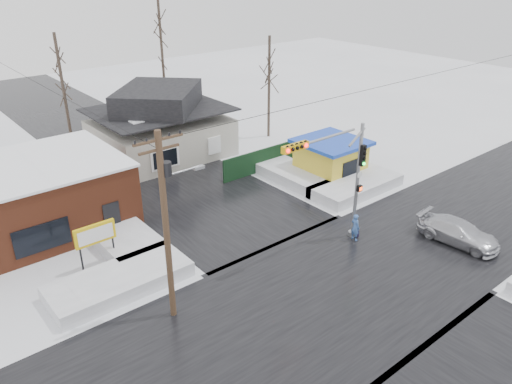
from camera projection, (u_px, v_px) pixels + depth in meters
ground at (345, 284)px, 25.40m from camera, size 120.00×120.00×0.00m
road_ns at (345, 284)px, 25.40m from camera, size 10.00×120.00×0.02m
road_ew at (345, 284)px, 25.40m from camera, size 120.00×10.00×0.02m
snowbank_nw at (120, 281)px, 24.97m from camera, size 7.00×3.00×0.80m
snowbank_ne at (356, 186)px, 35.28m from camera, size 7.00×3.00×0.80m
snowbank_nside_w at (114, 230)px, 29.60m from camera, size 3.00×8.00×0.80m
snowbank_nside_e at (287, 172)px, 37.62m from camera, size 3.00×8.00×0.80m
traffic_signal at (340, 173)px, 26.92m from camera, size 6.05×0.68×7.00m
utility_pole at (167, 217)px, 21.11m from camera, size 3.15×0.44×9.00m
brick_building at (17, 201)px, 29.38m from camera, size 12.20×8.20×4.12m
marquee_sign at (95, 235)px, 26.05m from camera, size 2.20×0.21×2.55m
house at (160, 125)px, 40.79m from camera, size 10.40×8.40×5.76m
kiosk at (331, 158)px, 37.20m from camera, size 4.60×4.60×2.88m
fence at (265, 159)px, 38.52m from camera, size 8.00×0.12×1.80m
tree_far_left at (58, 60)px, 37.86m from camera, size 3.00×3.00×10.00m
tree_far_mid at (160, 25)px, 44.30m from camera, size 3.00×3.00×12.00m
tree_far_right at (269, 57)px, 43.17m from camera, size 3.00×3.00×9.00m
pedestrian at (355, 227)px, 29.02m from camera, size 0.45×0.64×1.66m
car at (458, 232)px, 28.80m from camera, size 2.38×4.85×1.36m
shopping_bag at (357, 235)px, 29.57m from camera, size 0.30×0.19×0.35m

